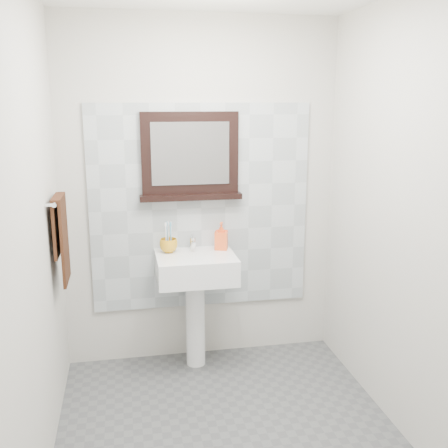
% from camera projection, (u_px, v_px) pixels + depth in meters
% --- Properties ---
extents(floor, '(2.00, 2.20, 0.01)m').
position_uv_depth(floor, '(230.00, 438.00, 3.05)').
color(floor, '#4F5254').
rests_on(floor, ground).
extents(back_wall, '(2.00, 0.01, 2.50)m').
position_uv_depth(back_wall, '(201.00, 194.00, 3.81)').
color(back_wall, beige).
rests_on(back_wall, ground).
extents(front_wall, '(2.00, 0.01, 2.50)m').
position_uv_depth(front_wall, '(299.00, 309.00, 1.71)').
color(front_wall, beige).
rests_on(front_wall, ground).
extents(left_wall, '(0.01, 2.20, 2.50)m').
position_uv_depth(left_wall, '(33.00, 239.00, 2.58)').
color(left_wall, beige).
rests_on(left_wall, ground).
extents(right_wall, '(0.01, 2.20, 2.50)m').
position_uv_depth(right_wall, '(405.00, 222.00, 2.95)').
color(right_wall, beige).
rests_on(right_wall, ground).
extents(splashback, '(1.60, 0.02, 1.50)m').
position_uv_depth(splashback, '(201.00, 208.00, 3.82)').
color(splashback, '#ABB5B9').
rests_on(splashback, back_wall).
extents(pedestal_sink, '(0.55, 0.44, 0.96)m').
position_uv_depth(pedestal_sink, '(196.00, 280.00, 3.71)').
color(pedestal_sink, white).
rests_on(pedestal_sink, ground).
extents(toothbrush_cup, '(0.16, 0.16, 0.10)m').
position_uv_depth(toothbrush_cup, '(169.00, 246.00, 3.72)').
color(toothbrush_cup, orange).
rests_on(toothbrush_cup, pedestal_sink).
extents(toothbrushes, '(0.05, 0.04, 0.21)m').
position_uv_depth(toothbrushes, '(169.00, 235.00, 3.71)').
color(toothbrushes, white).
rests_on(toothbrushes, toothbrush_cup).
extents(soap_dispenser, '(0.11, 0.11, 0.20)m').
position_uv_depth(soap_dispenser, '(221.00, 236.00, 3.79)').
color(soap_dispenser, '#FF321E').
rests_on(soap_dispenser, pedestal_sink).
extents(framed_mirror, '(0.73, 0.11, 0.62)m').
position_uv_depth(framed_mirror, '(190.00, 158.00, 3.70)').
color(framed_mirror, black).
rests_on(framed_mirror, back_wall).
extents(towel_bar, '(0.07, 0.40, 0.03)m').
position_uv_depth(towel_bar, '(57.00, 199.00, 3.19)').
color(towel_bar, silver).
rests_on(towel_bar, left_wall).
extents(hand_towel, '(0.06, 0.30, 0.55)m').
position_uv_depth(hand_towel, '(61.00, 233.00, 3.24)').
color(hand_towel, black).
rests_on(hand_towel, towel_bar).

